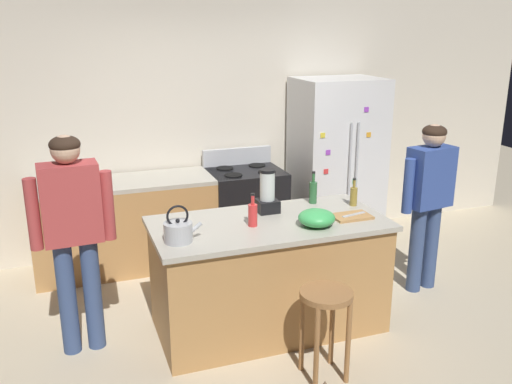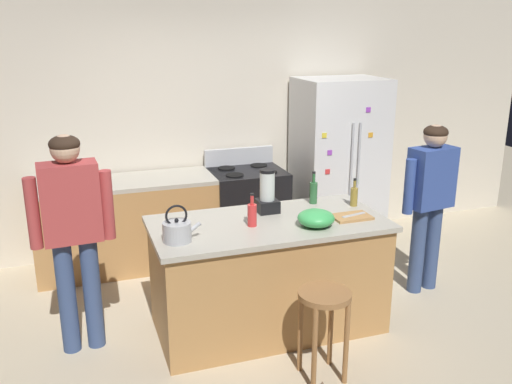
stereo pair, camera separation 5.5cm
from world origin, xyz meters
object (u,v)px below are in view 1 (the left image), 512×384
Objects in this scene: bottle_olive_oil at (313,192)px; chef_knife at (354,215)px; bar_stool at (326,311)px; person_by_island_left at (73,225)px; kitchen_island at (269,275)px; tea_kettle at (178,231)px; person_by_sink_right at (429,192)px; stove_range at (246,211)px; bottle_soda at (253,214)px; refrigerator at (336,162)px; mixing_bowl at (317,218)px; blender_appliance at (267,194)px; cutting_board at (351,216)px; bottle_vinegar at (354,196)px.

chef_knife is at bearing -71.65° from bottle_olive_oil.
person_by_island_left is at bearing 149.38° from bar_stool.
kitchen_island is 0.93m from tea_kettle.
kitchen_island is 0.82m from chef_knife.
person_by_island_left reaches higher than person_by_sink_right.
stove_range is at bearing 78.12° from kitchen_island.
person_by_sink_right is 1.74m from bottle_soda.
bottle_olive_oil is (-1.07, 0.14, 0.07)m from person_by_sink_right.
person_by_sink_right reaches higher than kitchen_island.
refrigerator is at bearing -1.36° from stove_range.
refrigerator reaches higher than mixing_bowl.
person_by_island_left is at bearing -177.80° from blender_appliance.
blender_appliance is 0.35m from bottle_soda.
person_by_sink_right is at bearing 16.17° from mixing_bowl.
kitchen_island is 1.54m from person_by_island_left.
kitchen_island is 6.57× the size of bottle_olive_oil.
refrigerator reaches higher than person_by_sink_right.
bar_stool is at bearing -68.74° from bottle_soda.
person_by_sink_right is 4.35× the size of blender_appliance.
bottle_olive_oil is (0.39, 1.06, 0.50)m from bar_stool.
refrigerator reaches higher than bottle_soda.
tea_kettle is 1.25× the size of chef_knife.
cutting_board is at bearing -162.45° from person_by_sink_right.
tea_kettle is (-1.06, -1.70, 0.52)m from stove_range.
person_by_island_left is 4.64× the size of blender_appliance.
kitchen_island is 0.77m from bar_stool.
stove_range is at bearing 79.01° from blender_appliance.
person_by_island_left reaches higher than bottle_soda.
refrigerator is at bearing 54.68° from bottle_olive_oil.
blender_appliance is at bearing 93.24° from bar_stool.
mixing_bowl is at bearing 179.01° from chef_knife.
mixing_bowl is (-1.28, -0.37, 0.04)m from person_by_sink_right.
person_by_island_left reaches higher than mixing_bowl.
tea_kettle is at bearing 168.94° from chef_knife.
stove_range is 0.66× the size of person_by_island_left.
bar_stool is at bearing -110.26° from bottle_olive_oil.
chef_knife is (-0.70, -1.64, 0.02)m from refrigerator.
mixing_bowl is 0.35m from cutting_board.
kitchen_island is at bearing 18.98° from bottle_soda.
blender_appliance is at bearing -100.99° from stove_range.
blender_appliance is 1.61× the size of chef_knife.
person_by_sink_right is 7.00× the size of chef_knife.
bottle_soda is at bearing 161.40° from chef_knife.
bottle_vinegar reaches higher than bar_stool.
refrigerator is 1.13m from stove_range.
refrigerator is 1.78m from chef_knife.
mixing_bowl is (-0.02, -1.74, 0.50)m from stove_range.
refrigerator is 7.71× the size of bottle_vinegar.
bottle_vinegar is 0.31m from chef_knife.
bottle_vinegar reaches higher than stove_range.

